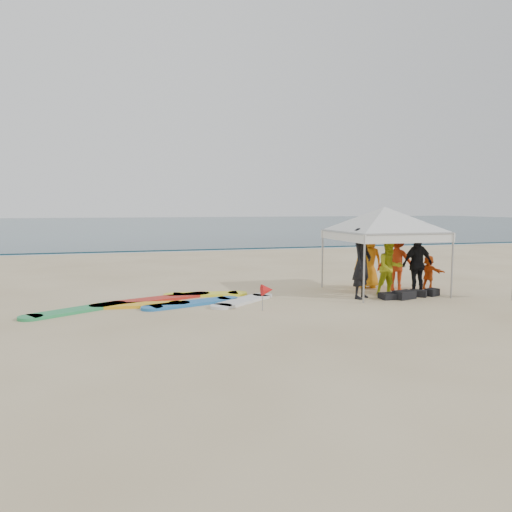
{
  "coord_description": "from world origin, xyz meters",
  "views": [
    {
      "loc": [
        -3.74,
        -9.77,
        2.48
      ],
      "look_at": [
        -0.19,
        2.6,
        1.2
      ],
      "focal_mm": 35.0,
      "sensor_mm": 36.0,
      "label": 1
    }
  ],
  "objects_px": {
    "person_black_a": "(362,263)",
    "person_yellow": "(390,268)",
    "marker_pennant": "(267,290)",
    "surfboard_spread": "(169,302)",
    "person_seated": "(429,272)",
    "canopy_tent": "(385,207)",
    "person_orange_b": "(368,261)",
    "person_orange_a": "(397,261)",
    "person_black_b": "(417,264)"
  },
  "relations": [
    {
      "from": "person_black_a",
      "to": "person_yellow",
      "type": "bearing_deg",
      "value": -26.66
    },
    {
      "from": "person_yellow",
      "to": "marker_pennant",
      "type": "bearing_deg",
      "value": -164.2
    },
    {
      "from": "marker_pennant",
      "to": "surfboard_spread",
      "type": "height_order",
      "value": "marker_pennant"
    },
    {
      "from": "surfboard_spread",
      "to": "person_yellow",
      "type": "bearing_deg",
      "value": -4.97
    },
    {
      "from": "person_seated",
      "to": "canopy_tent",
      "type": "height_order",
      "value": "canopy_tent"
    },
    {
      "from": "canopy_tent",
      "to": "marker_pennant",
      "type": "bearing_deg",
      "value": -159.31
    },
    {
      "from": "person_orange_b",
      "to": "surfboard_spread",
      "type": "relative_size",
      "value": 0.28
    },
    {
      "from": "person_seated",
      "to": "surfboard_spread",
      "type": "bearing_deg",
      "value": 68.04
    },
    {
      "from": "canopy_tent",
      "to": "person_yellow",
      "type": "bearing_deg",
      "value": -99.18
    },
    {
      "from": "marker_pennant",
      "to": "surfboard_spread",
      "type": "bearing_deg",
      "value": 144.69
    },
    {
      "from": "canopy_tent",
      "to": "person_orange_a",
      "type": "bearing_deg",
      "value": 17.44
    },
    {
      "from": "person_orange_b",
      "to": "person_seated",
      "type": "bearing_deg",
      "value": 167.73
    },
    {
      "from": "person_yellow",
      "to": "person_black_b",
      "type": "xyz_separation_m",
      "value": [
        0.82,
        -0.08,
        0.08
      ]
    },
    {
      "from": "person_black_a",
      "to": "person_black_b",
      "type": "height_order",
      "value": "person_black_a"
    },
    {
      "from": "person_orange_b",
      "to": "marker_pennant",
      "type": "xyz_separation_m",
      "value": [
        -3.95,
        -2.33,
        -0.34
      ]
    },
    {
      "from": "person_black_a",
      "to": "surfboard_spread",
      "type": "height_order",
      "value": "person_black_a"
    },
    {
      "from": "surfboard_spread",
      "to": "person_black_b",
      "type": "bearing_deg",
      "value": -5.01
    },
    {
      "from": "person_orange_a",
      "to": "person_black_b",
      "type": "xyz_separation_m",
      "value": [
        0.19,
        -0.75,
        -0.01
      ]
    },
    {
      "from": "person_black_a",
      "to": "surfboard_spread",
      "type": "xyz_separation_m",
      "value": [
        -5.09,
        0.72,
        -0.92
      ]
    },
    {
      "from": "person_black_a",
      "to": "person_orange_a",
      "type": "relative_size",
      "value": 1.1
    },
    {
      "from": "person_yellow",
      "to": "person_orange_b",
      "type": "bearing_deg",
      "value": 88.94
    },
    {
      "from": "person_black_a",
      "to": "person_orange_a",
      "type": "xyz_separation_m",
      "value": [
        1.6,
        0.86,
        -0.08
      ]
    },
    {
      "from": "person_orange_a",
      "to": "surfboard_spread",
      "type": "relative_size",
      "value": 0.29
    },
    {
      "from": "person_black_b",
      "to": "person_orange_b",
      "type": "distance_m",
      "value": 1.6
    },
    {
      "from": "person_orange_a",
      "to": "canopy_tent",
      "type": "distance_m",
      "value": 1.69
    },
    {
      "from": "surfboard_spread",
      "to": "person_orange_a",
      "type": "bearing_deg",
      "value": 1.24
    },
    {
      "from": "person_black_b",
      "to": "person_yellow",
      "type": "bearing_deg",
      "value": -13.21
    },
    {
      "from": "person_orange_a",
      "to": "canopy_tent",
      "type": "relative_size",
      "value": 0.46
    },
    {
      "from": "person_black_a",
      "to": "person_orange_a",
      "type": "bearing_deg",
      "value": -9.53
    },
    {
      "from": "canopy_tent",
      "to": "marker_pennant",
      "type": "distance_m",
      "value": 4.68
    },
    {
      "from": "person_yellow",
      "to": "canopy_tent",
      "type": "distance_m",
      "value": 1.75
    },
    {
      "from": "person_yellow",
      "to": "surfboard_spread",
      "type": "xyz_separation_m",
      "value": [
        -6.06,
        0.53,
        -0.75
      ]
    },
    {
      "from": "person_yellow",
      "to": "person_orange_a",
      "type": "height_order",
      "value": "person_orange_a"
    },
    {
      "from": "person_yellow",
      "to": "surfboard_spread",
      "type": "relative_size",
      "value": 0.26
    },
    {
      "from": "person_black_a",
      "to": "person_orange_b",
      "type": "relative_size",
      "value": 1.13
    },
    {
      "from": "person_seated",
      "to": "canopy_tent",
      "type": "bearing_deg",
      "value": 71.0
    },
    {
      "from": "person_yellow",
      "to": "person_seated",
      "type": "xyz_separation_m",
      "value": [
        1.68,
        0.6,
        -0.27
      ]
    },
    {
      "from": "canopy_tent",
      "to": "surfboard_spread",
      "type": "relative_size",
      "value": 0.62
    },
    {
      "from": "person_orange_a",
      "to": "surfboard_spread",
      "type": "xyz_separation_m",
      "value": [
        -6.69,
        -0.14,
        -0.83
      ]
    },
    {
      "from": "person_yellow",
      "to": "canopy_tent",
      "type": "bearing_deg",
      "value": 82.17
    },
    {
      "from": "person_orange_b",
      "to": "canopy_tent",
      "type": "distance_m",
      "value": 1.82
    },
    {
      "from": "person_black_b",
      "to": "person_orange_b",
      "type": "bearing_deg",
      "value": -69.19
    },
    {
      "from": "person_orange_a",
      "to": "person_seated",
      "type": "bearing_deg",
      "value": -148.7
    },
    {
      "from": "person_yellow",
      "to": "marker_pennant",
      "type": "relative_size",
      "value": 2.45
    },
    {
      "from": "person_orange_a",
      "to": "canopy_tent",
      "type": "xyz_separation_m",
      "value": [
        -0.55,
        -0.17,
        1.59
      ]
    },
    {
      "from": "person_orange_b",
      "to": "person_black_a",
      "type": "bearing_deg",
      "value": 67.84
    },
    {
      "from": "person_black_a",
      "to": "surfboard_spread",
      "type": "distance_m",
      "value": 5.22
    },
    {
      "from": "person_yellow",
      "to": "surfboard_spread",
      "type": "bearing_deg",
      "value": 176.38
    },
    {
      "from": "person_black_a",
      "to": "person_seated",
      "type": "bearing_deg",
      "value": -21.33
    },
    {
      "from": "person_orange_a",
      "to": "person_orange_b",
      "type": "distance_m",
      "value": 0.87
    }
  ]
}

